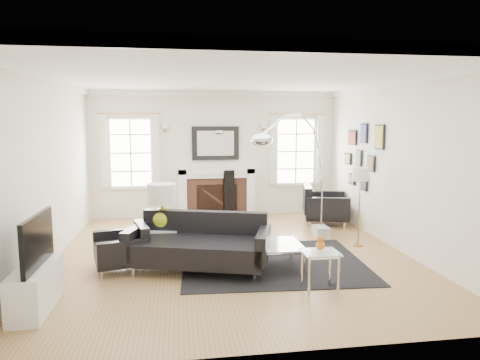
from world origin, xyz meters
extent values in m
plane|color=olive|center=(0.00, 0.00, 0.00)|extent=(6.00, 6.00, 0.00)
cube|color=white|center=(0.00, 3.00, 1.40)|extent=(5.50, 0.04, 2.80)
cube|color=white|center=(0.00, -3.00, 1.40)|extent=(5.50, 0.04, 2.80)
cube|color=white|center=(-2.75, 0.00, 1.40)|extent=(0.04, 6.00, 2.80)
cube|color=white|center=(2.75, 0.00, 1.40)|extent=(0.04, 6.00, 2.80)
cube|color=white|center=(0.00, 0.00, 2.80)|extent=(5.50, 6.00, 0.02)
cube|color=white|center=(0.00, 0.00, 2.74)|extent=(5.50, 6.00, 0.12)
cube|color=white|center=(-0.75, 2.80, 0.55)|extent=(0.18, 0.38, 1.10)
cube|color=white|center=(0.75, 2.80, 0.55)|extent=(0.18, 0.38, 1.10)
cube|color=white|center=(0.00, 2.80, 1.05)|extent=(1.70, 0.38, 0.12)
cube|color=white|center=(0.00, 2.80, 0.95)|extent=(1.50, 0.34, 0.10)
cube|color=brown|center=(0.00, 2.82, 0.45)|extent=(1.30, 0.30, 0.90)
cube|color=black|center=(0.00, 2.72, 0.38)|extent=(0.90, 0.10, 0.76)
cube|color=brown|center=(0.00, 2.55, 0.02)|extent=(1.70, 0.50, 0.04)
cube|color=black|center=(0.00, 2.96, 1.65)|extent=(1.05, 0.06, 0.75)
cube|color=white|center=(0.00, 2.92, 1.65)|extent=(0.82, 0.02, 0.55)
cube|color=white|center=(-1.85, 2.97, 1.45)|extent=(1.00, 0.05, 1.60)
cube|color=white|center=(-1.85, 2.94, 1.45)|extent=(0.84, 0.02, 1.44)
cube|color=white|center=(-2.40, 2.87, 1.50)|extent=(0.14, 0.05, 1.55)
cube|color=white|center=(-1.30, 2.87, 1.50)|extent=(0.14, 0.05, 1.55)
cube|color=white|center=(1.85, 2.97, 1.45)|extent=(1.00, 0.05, 1.60)
cube|color=white|center=(1.85, 2.94, 1.45)|extent=(0.84, 0.02, 1.44)
cube|color=white|center=(1.30, 2.87, 1.50)|extent=(0.14, 0.05, 1.55)
cube|color=white|center=(2.40, 2.87, 1.50)|extent=(0.14, 0.05, 1.55)
cube|color=black|center=(2.72, 0.60, 1.85)|extent=(0.03, 0.34, 0.44)
cube|color=gold|center=(2.70, 0.60, 1.85)|extent=(0.01, 0.29, 0.39)
cube|color=black|center=(2.72, 1.25, 1.90)|extent=(0.03, 0.28, 0.38)
cube|color=#364996|center=(2.70, 1.25, 1.90)|extent=(0.01, 0.23, 0.33)
cube|color=black|center=(2.72, 1.80, 1.80)|extent=(0.03, 0.40, 0.30)
cube|color=#973D2E|center=(2.70, 1.80, 1.80)|extent=(0.01, 0.35, 0.25)
cube|color=black|center=(2.72, 0.90, 1.35)|extent=(0.03, 0.30, 0.30)
cube|color=brown|center=(2.70, 0.90, 1.35)|extent=(0.01, 0.25, 0.25)
cube|color=black|center=(2.72, 1.45, 1.40)|extent=(0.03, 0.26, 0.34)
cube|color=#508553|center=(2.70, 1.45, 1.40)|extent=(0.01, 0.21, 0.29)
cube|color=black|center=(2.72, 2.00, 1.35)|extent=(0.03, 0.32, 0.24)
cube|color=#A47446|center=(2.70, 2.00, 1.35)|extent=(0.01, 0.27, 0.19)
cube|color=black|center=(2.72, 1.15, 0.95)|extent=(0.03, 0.24, 0.30)
cube|color=#3A2D5B|center=(2.70, 1.15, 0.95)|extent=(0.01, 0.19, 0.25)
cube|color=black|center=(2.72, 1.75, 0.95)|extent=(0.03, 0.28, 0.22)
cube|color=#8C516F|center=(2.70, 1.75, 0.95)|extent=(0.01, 0.23, 0.17)
cube|color=white|center=(-2.45, -1.70, 0.25)|extent=(0.35, 1.00, 0.50)
cube|color=black|center=(-2.40, -1.70, 0.80)|extent=(0.05, 1.00, 0.58)
cube|color=black|center=(0.56, -0.49, 0.01)|extent=(2.80, 2.38, 0.01)
cube|color=black|center=(-0.57, -0.66, 0.29)|extent=(2.06, 1.39, 0.31)
cube|color=black|center=(-0.46, -0.28, 0.52)|extent=(1.85, 0.68, 0.52)
cube|color=black|center=(-1.45, -0.40, 0.42)|extent=(0.39, 0.89, 0.40)
cube|color=black|center=(0.31, -0.93, 0.42)|extent=(0.39, 0.89, 0.40)
cube|color=black|center=(-1.68, -0.46, 0.24)|extent=(0.84, 0.84, 0.26)
cube|color=black|center=(-1.38, -0.38, 0.43)|extent=(0.29, 0.70, 0.43)
cube|color=black|center=(-1.77, -0.12, 0.34)|extent=(0.69, 0.27, 0.33)
cube|color=black|center=(-1.60, -0.79, 0.34)|extent=(0.69, 0.27, 0.33)
cube|color=black|center=(2.20, 1.82, 0.30)|extent=(1.04, 1.04, 0.32)
cube|color=black|center=(1.83, 1.91, 0.53)|extent=(0.35, 0.86, 0.53)
cube|color=black|center=(2.10, 1.40, 0.43)|extent=(0.86, 0.33, 0.41)
cube|color=black|center=(2.30, 2.23, 0.43)|extent=(0.86, 0.33, 0.41)
cube|color=silver|center=(0.51, -0.70, 0.34)|extent=(0.80, 0.80, 0.02)
cylinder|color=silver|center=(0.15, -1.06, 0.18)|extent=(0.04, 0.04, 0.35)
cylinder|color=silver|center=(0.87, -1.06, 0.18)|extent=(0.04, 0.04, 0.35)
cylinder|color=silver|center=(0.15, -0.34, 0.18)|extent=(0.04, 0.04, 0.35)
cylinder|color=silver|center=(0.87, -0.34, 0.18)|extent=(0.04, 0.04, 0.35)
cube|color=silver|center=(-1.09, -0.05, 0.47)|extent=(0.43, 0.43, 0.02)
cylinder|color=silver|center=(-1.27, -0.22, 0.24)|extent=(0.04, 0.04, 0.48)
cylinder|color=silver|center=(-0.91, -0.22, 0.24)|extent=(0.04, 0.04, 0.48)
cylinder|color=silver|center=(-1.27, 0.13, 0.24)|extent=(0.04, 0.04, 0.48)
cylinder|color=silver|center=(-0.91, 0.13, 0.24)|extent=(0.04, 0.04, 0.48)
cube|color=silver|center=(0.90, -1.61, 0.49)|extent=(0.45, 0.38, 0.02)
cylinder|color=silver|center=(0.71, -1.76, 0.25)|extent=(0.04, 0.04, 0.50)
cylinder|color=silver|center=(1.09, -1.76, 0.25)|extent=(0.04, 0.04, 0.50)
cylinder|color=silver|center=(0.71, -1.46, 0.25)|extent=(0.04, 0.04, 0.50)
cylinder|color=silver|center=(1.09, -1.46, 0.25)|extent=(0.04, 0.04, 0.50)
sphere|color=#B8CD19|center=(-1.09, -0.05, 0.64)|extent=(0.33, 0.33, 0.33)
cylinder|color=#B8CD19|center=(-1.09, -0.05, 0.80)|extent=(0.04, 0.04, 0.13)
cylinder|color=white|center=(-1.09, -0.05, 1.02)|extent=(0.44, 0.44, 0.31)
sphere|color=#CE671A|center=(0.90, -1.61, 0.58)|extent=(0.12, 0.12, 0.12)
sphere|color=#CE671A|center=(0.90, -1.61, 0.66)|extent=(0.09, 0.09, 0.09)
cube|color=silver|center=(1.76, 0.85, 0.10)|extent=(0.24, 0.39, 0.19)
ellipsoid|color=silver|center=(0.40, -0.32, 1.85)|extent=(0.33, 0.33, 0.20)
cylinder|color=#A7793A|center=(2.20, 0.18, 0.01)|extent=(0.17, 0.17, 0.03)
cylinder|color=#A7793A|center=(2.20, 0.18, 0.60)|extent=(0.02, 0.02, 1.20)
cylinder|color=white|center=(2.20, 0.18, 1.24)|extent=(0.27, 0.27, 0.22)
cube|color=black|center=(0.25, 2.65, 0.54)|extent=(0.25, 0.25, 1.08)
camera|label=1|loc=(-0.84, -6.58, 2.09)|focal=32.00mm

